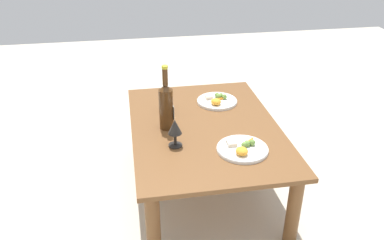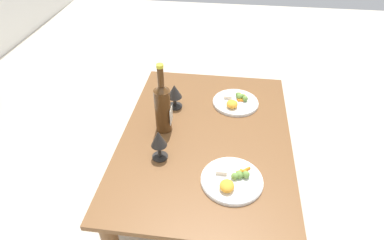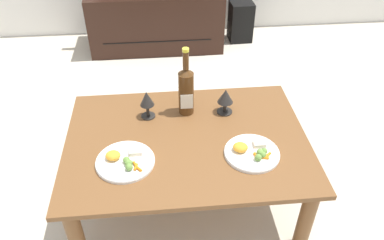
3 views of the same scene
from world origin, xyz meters
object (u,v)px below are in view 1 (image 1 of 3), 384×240
Objects in this scene: dinner_plate_right at (217,100)px; goblet_right at (166,98)px; dining_table at (205,136)px; goblet_left at (175,128)px; wine_bottle at (166,105)px; dinner_plate_left at (242,148)px.

goblet_right is at bearing 102.23° from dinner_plate_right.
goblet_left is at bearing 133.32° from dining_table.
goblet_left is at bearing 144.85° from dinner_plate_right.
wine_bottle reaches higher than dinner_plate_right.
goblet_left is 0.40m from goblet_right.
goblet_right reaches higher than dining_table.
wine_bottle reaches higher than goblet_left.
goblet_left is 0.58× the size of dinner_plate_left.
wine_bottle is 1.45× the size of dinner_plate_right.
dinner_plate_left is at bearing -146.71° from goblet_right.
dinner_plate_right is (0.27, -0.35, -0.13)m from wine_bottle.
dinner_plate_left is (-0.30, -0.35, -0.13)m from wine_bottle.
goblet_left reaches higher than dinner_plate_left.
wine_bottle is 2.65× the size of goblet_right.
goblet_left is (-0.20, -0.02, -0.04)m from wine_bottle.
dining_table is at bearing -94.26° from wine_bottle.
goblet_right reaches higher than dinner_plate_left.
dining_table is 7.60× the size of goblet_left.
dinner_plate_right is at bearing -52.44° from wine_bottle.
dinner_plate_right is (0.07, -0.33, -0.08)m from goblet_right.
dinner_plate_right is (0.28, -0.14, 0.08)m from dining_table.
dinner_plate_right is at bearing -25.49° from dining_table.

